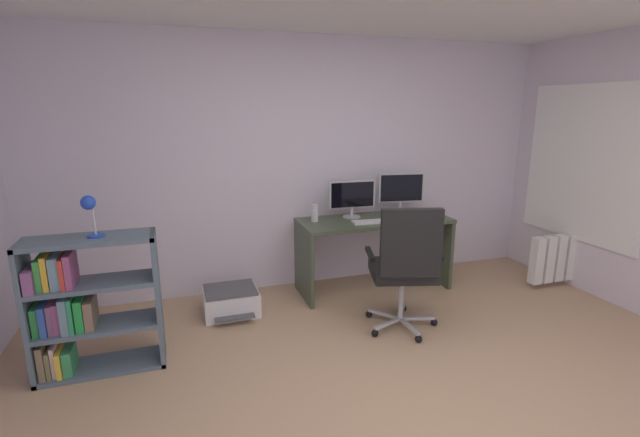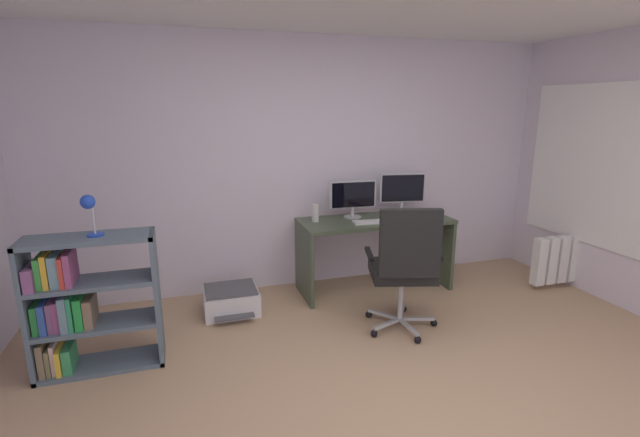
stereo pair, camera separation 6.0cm
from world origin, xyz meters
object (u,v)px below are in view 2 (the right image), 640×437
object	(u,v)px
keyboard	(371,222)
office_chair	(405,263)
computer_mouse	(396,220)
printer	(231,300)
desktop_speaker	(315,213)
monitor_main	(353,196)
desk_lamp	(89,208)
radiator	(566,259)
monitor_secondary	(402,190)
bookshelf	(80,305)
desk	(375,238)

from	to	relation	value
keyboard	office_chair	distance (m)	0.82
computer_mouse	printer	bearing A→B (deg)	176.13
desktop_speaker	office_chair	bearing A→B (deg)	-66.27
monitor_main	computer_mouse	distance (m)	0.49
desk_lamp	radiator	world-z (taller)	desk_lamp
monitor_secondary	printer	world-z (taller)	monitor_secondary
desktop_speaker	desk_lamp	bearing A→B (deg)	-155.81
bookshelf	office_chair	bearing A→B (deg)	-4.63
desk	office_chair	distance (m)	0.95
desk_lamp	printer	bearing A→B (deg)	32.81
printer	radiator	bearing A→B (deg)	-6.96
office_chair	bookshelf	xyz separation A→B (m)	(-2.42, 0.20, -0.12)
computer_mouse	office_chair	world-z (taller)	office_chair
desk	desktop_speaker	distance (m)	0.67
computer_mouse	printer	size ratio (longest dim) A/B	0.20
bookshelf	keyboard	bearing A→B (deg)	13.90
desk	monitor_secondary	world-z (taller)	monitor_secondary
desk	radiator	bearing A→B (deg)	-15.45
printer	radiator	world-z (taller)	radiator
keyboard	printer	world-z (taller)	keyboard
monitor_secondary	radiator	size ratio (longest dim) A/B	0.60
office_chair	desktop_speaker	bearing A→B (deg)	113.73
office_chair	monitor_secondary	bearing A→B (deg)	64.35
office_chair	bookshelf	distance (m)	2.43
desk	monitor_main	xyz separation A→B (m)	(-0.19, 0.13, 0.41)
desktop_speaker	monitor_secondary	bearing A→B (deg)	2.83
printer	monitor_main	bearing A→B (deg)	11.04
monitor_secondary	keyboard	distance (m)	0.59
keyboard	office_chair	size ratio (longest dim) A/B	0.31
desk_lamp	printer	distance (m)	1.57
monitor_secondary	computer_mouse	xyz separation A→B (m)	(-0.20, -0.28, -0.24)
bookshelf	desk_lamp	world-z (taller)	desk_lamp
desk	printer	bearing A→B (deg)	-175.38
office_chair	printer	size ratio (longest dim) A/B	2.20
monitor_main	radiator	distance (m)	2.33
desktop_speaker	office_chair	size ratio (longest dim) A/B	0.15
desk	computer_mouse	size ratio (longest dim) A/B	15.24
computer_mouse	radiator	size ratio (longest dim) A/B	0.12
monitor_main	monitor_secondary	size ratio (longest dim) A/B	1.00
desk_lamp	monitor_main	bearing A→B (deg)	21.21
monitor_main	printer	xyz separation A→B (m)	(-1.28, -0.25, -0.85)
desk_lamp	radiator	size ratio (longest dim) A/B	0.36
radiator	monitor_main	bearing A→B (deg)	162.64
keyboard	radiator	size ratio (longest dim) A/B	0.42
monitor_secondary	office_chair	bearing A→B (deg)	-115.65
keyboard	computer_mouse	xyz separation A→B (m)	(0.26, -0.02, 0.01)
desktop_speaker	desk_lamp	xyz separation A→B (m)	(-1.84, -0.82, 0.35)
radiator	keyboard	bearing A→B (deg)	168.80
keyboard	office_chair	world-z (taller)	office_chair
bookshelf	desk_lamp	size ratio (longest dim) A/B	3.44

